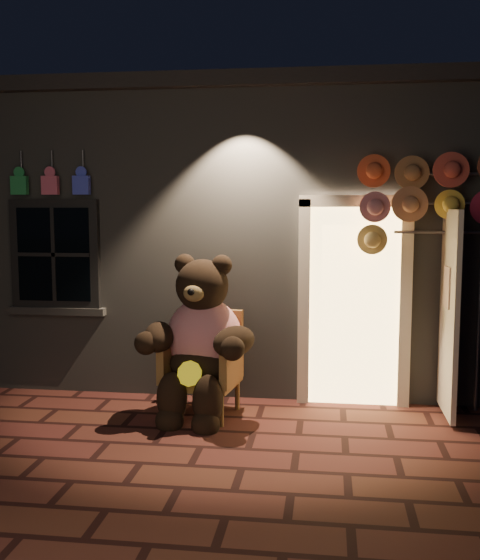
# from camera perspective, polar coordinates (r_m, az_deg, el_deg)

# --- Properties ---
(ground) EXTENTS (60.00, 60.00, 0.00)m
(ground) POSITION_cam_1_polar(r_m,az_deg,el_deg) (5.88, -3.47, -14.30)
(ground) COLOR #4C201D
(ground) RESTS_ON ground
(shop_building) EXTENTS (7.30, 5.95, 3.51)m
(shop_building) POSITION_cam_1_polar(r_m,az_deg,el_deg) (9.44, 1.17, 4.42)
(shop_building) COLOR slate
(shop_building) RESTS_ON ground
(wicker_armchair) EXTENTS (0.79, 0.73, 1.03)m
(wicker_armchair) POSITION_cam_1_polar(r_m,az_deg,el_deg) (6.63, -3.11, -7.21)
(wicker_armchair) COLOR olive
(wicker_armchair) RESTS_ON ground
(teddy_bear) EXTENTS (1.21, 1.01, 1.68)m
(teddy_bear) POSITION_cam_1_polar(r_m,az_deg,el_deg) (6.45, -3.45, -5.33)
(teddy_bear) COLOR red
(teddy_bear) RESTS_ON ground
(hat_rack) EXTENTS (1.54, 0.22, 2.61)m
(hat_rack) POSITION_cam_1_polar(r_m,az_deg,el_deg) (6.73, 16.09, 7.04)
(hat_rack) COLOR #59595E
(hat_rack) RESTS_ON ground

